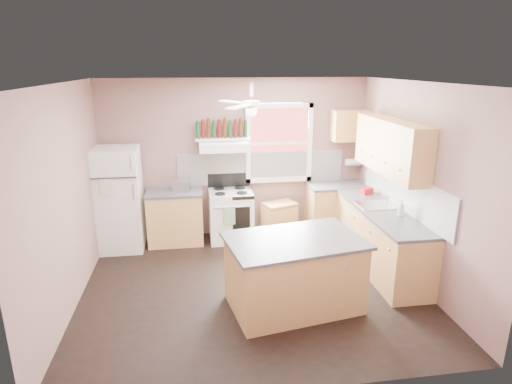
{
  "coord_description": "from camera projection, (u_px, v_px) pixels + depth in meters",
  "views": [
    {
      "loc": [
        -0.72,
        -5.18,
        2.92
      ],
      "look_at": [
        0.1,
        0.3,
        1.25
      ],
      "focal_mm": 30.0,
      "sensor_mm": 36.0,
      "label": 1
    }
  ],
  "objects": [
    {
      "name": "backsplash_back",
      "position": [
        262.0,
        168.0,
        7.45
      ],
      "size": [
        2.9,
        0.03,
        0.55
      ],
      "primitive_type": "cube",
      "color": "white",
      "rests_on": "wall_back"
    },
    {
      "name": "ceiling_fan_hub",
      "position": [
        251.0,
        104.0,
        5.14
      ],
      "size": [
        0.2,
        0.2,
        0.08
      ],
      "primitive_type": "cylinder",
      "color": "white",
      "rests_on": "ceiling"
    },
    {
      "name": "faucet",
      "position": [
        387.0,
        200.0,
        6.34
      ],
      "size": [
        0.03,
        0.03,
        0.14
      ],
      "primitive_type": "cylinder",
      "color": "silver",
      "rests_on": "sink"
    },
    {
      "name": "base_cabinet_left",
      "position": [
        176.0,
        218.0,
        7.18
      ],
      "size": [
        0.9,
        0.6,
        0.86
      ],
      "primitive_type": "cube",
      "color": "tan",
      "rests_on": "floor"
    },
    {
      "name": "island_top",
      "position": [
        295.0,
        241.0,
        5.13
      ],
      "size": [
        1.77,
        1.32,
        0.04
      ],
      "primitive_type": "cube",
      "rotation": [
        0.0,
        0.0,
        0.17
      ],
      "color": "#434345",
      "rests_on": "island"
    },
    {
      "name": "island",
      "position": [
        294.0,
        274.0,
        5.26
      ],
      "size": [
        1.67,
        1.21,
        0.86
      ],
      "primitive_type": "cube",
      "rotation": [
        0.0,
        0.0,
        0.17
      ],
      "color": "tan",
      "rests_on": "floor"
    },
    {
      "name": "upper_cabinet_corner",
      "position": [
        350.0,
        126.0,
        7.31
      ],
      "size": [
        0.6,
        0.33,
        0.52
      ],
      "primitive_type": "cube",
      "color": "tan",
      "rests_on": "wall_back"
    },
    {
      "name": "base_cabinet_corner",
      "position": [
        336.0,
        210.0,
        7.58
      ],
      "size": [
        1.0,
        0.6,
        0.86
      ],
      "primitive_type": "cube",
      "color": "tan",
      "rests_on": "floor"
    },
    {
      "name": "base_cabinet_right",
      "position": [
        380.0,
        240.0,
        6.28
      ],
      "size": [
        0.6,
        2.2,
        0.86
      ],
      "primitive_type": "cube",
      "color": "tan",
      "rests_on": "floor"
    },
    {
      "name": "window_view",
      "position": [
        279.0,
        143.0,
        7.37
      ],
      "size": [
        1.0,
        0.02,
        1.2
      ],
      "primitive_type": "cube",
      "color": "maroon",
      "rests_on": "wall_back"
    },
    {
      "name": "bottle_shelf",
      "position": [
        222.0,
        139.0,
        7.09
      ],
      "size": [
        0.9,
        0.26,
        0.03
      ],
      "primitive_type": "cube",
      "color": "white",
      "rests_on": "range_hood"
    },
    {
      "name": "red_caddy",
      "position": [
        367.0,
        191.0,
        6.89
      ],
      "size": [
        0.21,
        0.17,
        0.1
      ],
      "primitive_type": "cube",
      "rotation": [
        0.0,
        0.0,
        0.3
      ],
      "color": "#B40F17",
      "rests_on": "counter_right"
    },
    {
      "name": "counter_right",
      "position": [
        382.0,
        211.0,
        6.15
      ],
      "size": [
        0.62,
        2.22,
        0.04
      ],
      "primitive_type": "cube",
      "color": "#434345",
      "rests_on": "base_cabinet_right"
    },
    {
      "name": "paper_towel",
      "position": [
        353.0,
        162.0,
        7.54
      ],
      "size": [
        0.26,
        0.12,
        0.12
      ],
      "primitive_type": "cylinder",
      "rotation": [
        0.0,
        1.57,
        0.0
      ],
      "color": "white",
      "rests_on": "wall_back"
    },
    {
      "name": "upper_cabinet_right",
      "position": [
        391.0,
        147.0,
        6.1
      ],
      "size": [
        0.33,
        1.8,
        0.76
      ],
      "primitive_type": "cube",
      "color": "tan",
      "rests_on": "wall_right"
    },
    {
      "name": "soap_bottle",
      "position": [
        401.0,
        208.0,
        5.86
      ],
      "size": [
        0.12,
        0.12,
        0.23
      ],
      "primitive_type": "imported",
      "rotation": [
        0.0,
        0.0,
        4.15
      ],
      "color": "silver",
      "rests_on": "counter_right"
    },
    {
      "name": "window_frame",
      "position": [
        279.0,
        144.0,
        7.34
      ],
      "size": [
        1.16,
        0.07,
        1.36
      ],
      "primitive_type": "cube",
      "color": "white",
      "rests_on": "wall_back"
    },
    {
      "name": "ceiling",
      "position": [
        251.0,
        83.0,
        5.07
      ],
      "size": [
        4.5,
        4.5,
        0.0
      ],
      "primitive_type": "plane",
      "color": "white",
      "rests_on": "ground"
    },
    {
      "name": "wine_bottles",
      "position": [
        222.0,
        129.0,
        7.04
      ],
      "size": [
        0.86,
        0.06,
        0.31
      ],
      "color": "#143819",
      "rests_on": "bottle_shelf"
    },
    {
      "name": "stove",
      "position": [
        231.0,
        215.0,
        7.3
      ],
      "size": [
        0.73,
        0.64,
        0.86
      ],
      "primitive_type": "cube",
      "rotation": [
        0.0,
        0.0,
        0.0
      ],
      "color": "white",
      "rests_on": "floor"
    },
    {
      "name": "range_hood",
      "position": [
        223.0,
        146.0,
        7.0
      ],
      "size": [
        0.78,
        0.5,
        0.14
      ],
      "primitive_type": "cube",
      "color": "white",
      "rests_on": "wall_back"
    },
    {
      "name": "cart",
      "position": [
        279.0,
        220.0,
        7.51
      ],
      "size": [
        0.64,
        0.53,
        0.55
      ],
      "primitive_type": "cube",
      "rotation": [
        0.0,
        0.0,
        0.35
      ],
      "color": "tan",
      "rests_on": "floor"
    },
    {
      "name": "counter_left",
      "position": [
        174.0,
        192.0,
        7.05
      ],
      "size": [
        0.92,
        0.62,
        0.04
      ],
      "primitive_type": "cube",
      "color": "#434345",
      "rests_on": "base_cabinet_left"
    },
    {
      "name": "floor",
      "position": [
        252.0,
        286.0,
        5.85
      ],
      "size": [
        4.5,
        4.5,
        0.0
      ],
      "primitive_type": "plane",
      "color": "black",
      "rests_on": "ground"
    },
    {
      "name": "wall_right",
      "position": [
        418.0,
        184.0,
        5.78
      ],
      "size": [
        0.05,
        4.0,
        2.7
      ],
      "primitive_type": "cube",
      "color": "#7C5B55",
      "rests_on": "ground"
    },
    {
      "name": "sink",
      "position": [
        376.0,
        206.0,
        6.34
      ],
      "size": [
        0.55,
        0.45,
        0.03
      ],
      "primitive_type": "cube",
      "color": "silver",
      "rests_on": "counter_right"
    },
    {
      "name": "wall_back",
      "position": [
        235.0,
        158.0,
        7.38
      ],
      "size": [
        4.5,
        0.05,
        2.7
      ],
      "primitive_type": "cube",
      "color": "#7C5B55",
      "rests_on": "ground"
    },
    {
      "name": "counter_corner",
      "position": [
        338.0,
        185.0,
        7.45
      ],
      "size": [
        1.02,
        0.62,
        0.04
      ],
      "primitive_type": "cube",
      "color": "#434345",
      "rests_on": "base_cabinet_corner"
    },
    {
      "name": "refrigerator",
      "position": [
        119.0,
        199.0,
        6.83
      ],
      "size": [
        0.71,
        0.69,
        1.67
      ],
      "primitive_type": "cube",
      "rotation": [
        0.0,
        0.0,
        -0.01
      ],
      "color": "white",
      "rests_on": "floor"
    },
    {
      "name": "backsplash_right",
      "position": [
        403.0,
        191.0,
        6.11
      ],
      "size": [
        0.03,
        2.6,
        0.55
      ],
      "primitive_type": "cube",
      "color": "white",
      "rests_on": "wall_right"
    },
    {
      "name": "toaster",
      "position": [
        181.0,
        186.0,
        7.03
      ],
      "size": [
        0.31,
        0.24,
        0.18
      ],
      "primitive_type": "cube",
      "rotation": [
        0.0,
        0.0,
        -0.3
      ],
      "color": "silver",
      "rests_on": "counter_left"
    },
    {
      "name": "wall_left",
      "position": [
        65.0,
        200.0,
        5.13
      ],
      "size": [
        0.05,
        4.0,
        2.7
      ],
      "primitive_type": "cube",
      "color": "#7C5B55",
      "rests_on": "ground"
    }
  ]
}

